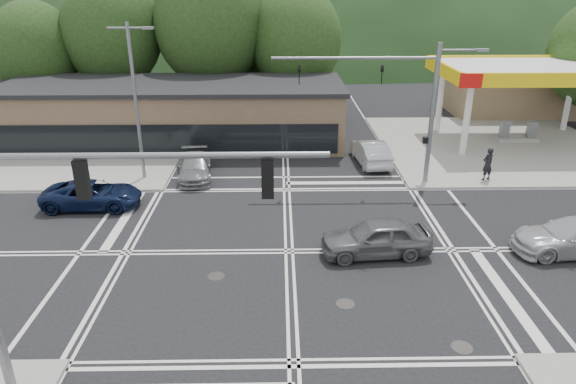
{
  "coord_description": "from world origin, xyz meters",
  "views": [
    {
      "loc": [
        -0.42,
        -19.88,
        11.08
      ],
      "look_at": [
        0.01,
        3.47,
        1.4
      ],
      "focal_mm": 32.0,
      "sensor_mm": 36.0,
      "label": 1
    }
  ],
  "objects_px": {
    "car_grey_center": "(376,238)",
    "car_silver_east": "(575,237)",
    "car_blue_west": "(92,195)",
    "car_northbound": "(195,167)",
    "car_queue_a": "(370,152)",
    "pedestrian": "(488,164)",
    "car_queue_b": "(324,134)"
  },
  "relations": [
    {
      "from": "car_grey_center",
      "to": "pedestrian",
      "type": "bearing_deg",
      "value": 131.44
    },
    {
      "from": "car_silver_east",
      "to": "car_queue_a",
      "type": "height_order",
      "value": "car_queue_a"
    },
    {
      "from": "car_blue_west",
      "to": "car_queue_b",
      "type": "relative_size",
      "value": 1.09
    },
    {
      "from": "car_queue_b",
      "to": "pedestrian",
      "type": "xyz_separation_m",
      "value": [
        8.93,
        -7.67,
        0.34
      ]
    },
    {
      "from": "car_grey_center",
      "to": "car_queue_a",
      "type": "bearing_deg",
      "value": 166.43
    },
    {
      "from": "car_queue_b",
      "to": "car_northbound",
      "type": "bearing_deg",
      "value": 43.56
    },
    {
      "from": "car_grey_center",
      "to": "car_northbound",
      "type": "distance_m",
      "value": 13.27
    },
    {
      "from": "car_blue_west",
      "to": "car_silver_east",
      "type": "xyz_separation_m",
      "value": [
        22.61,
        -5.3,
        0.07
      ]
    },
    {
      "from": "car_silver_east",
      "to": "car_queue_a",
      "type": "distance_m",
      "value": 13.78
    },
    {
      "from": "car_blue_west",
      "to": "pedestrian",
      "type": "relative_size",
      "value": 2.58
    },
    {
      "from": "car_blue_west",
      "to": "car_northbound",
      "type": "relative_size",
      "value": 1.07
    },
    {
      "from": "car_northbound",
      "to": "pedestrian",
      "type": "relative_size",
      "value": 2.42
    },
    {
      "from": "car_blue_west",
      "to": "car_queue_b",
      "type": "height_order",
      "value": "car_queue_b"
    },
    {
      "from": "car_blue_west",
      "to": "car_northbound",
      "type": "distance_m",
      "value": 6.34
    },
    {
      "from": "car_queue_a",
      "to": "car_northbound",
      "type": "relative_size",
      "value": 1.01
    },
    {
      "from": "car_grey_center",
      "to": "car_silver_east",
      "type": "bearing_deg",
      "value": 84.85
    },
    {
      "from": "car_grey_center",
      "to": "car_silver_east",
      "type": "distance_m",
      "value": 8.66
    },
    {
      "from": "car_silver_east",
      "to": "car_blue_west",
      "type": "bearing_deg",
      "value": -105.06
    },
    {
      "from": "car_grey_center",
      "to": "car_northbound",
      "type": "relative_size",
      "value": 1.01
    },
    {
      "from": "car_silver_east",
      "to": "car_northbound",
      "type": "xyz_separation_m",
      "value": [
        -17.89,
        9.53,
        -0.09
      ]
    },
    {
      "from": "car_silver_east",
      "to": "car_grey_center",
      "type": "bearing_deg",
      "value": -91.86
    },
    {
      "from": "car_queue_a",
      "to": "pedestrian",
      "type": "distance_m",
      "value": 7.16
    },
    {
      "from": "car_grey_center",
      "to": "car_queue_a",
      "type": "distance_m",
      "value": 12.06
    },
    {
      "from": "car_blue_west",
      "to": "car_silver_east",
      "type": "relative_size",
      "value": 0.95
    },
    {
      "from": "car_northbound",
      "to": "car_blue_west",
      "type": "bearing_deg",
      "value": -145.87
    },
    {
      "from": "car_northbound",
      "to": "pedestrian",
      "type": "height_order",
      "value": "pedestrian"
    },
    {
      "from": "pedestrian",
      "to": "car_queue_a",
      "type": "bearing_deg",
      "value": -51.78
    },
    {
      "from": "car_queue_a",
      "to": "car_northbound",
      "type": "distance_m",
      "value": 11.26
    },
    {
      "from": "car_blue_west",
      "to": "car_queue_a",
      "type": "xyz_separation_m",
      "value": [
        15.71,
        6.63,
        0.09
      ]
    },
    {
      "from": "car_blue_west",
      "to": "car_northbound",
      "type": "bearing_deg",
      "value": -48.68
    },
    {
      "from": "car_northbound",
      "to": "car_grey_center",
      "type": "bearing_deg",
      "value": -53.68
    },
    {
      "from": "car_queue_a",
      "to": "car_northbound",
      "type": "xyz_separation_m",
      "value": [
        -11.0,
        -2.4,
        -0.1
      ]
    }
  ]
}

